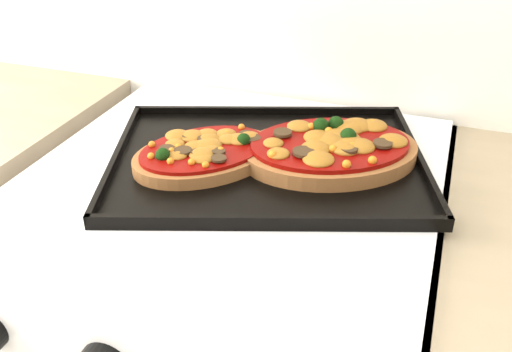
% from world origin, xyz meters
% --- Properties ---
extents(baking_tray, '(0.54, 0.47, 0.02)m').
position_xyz_m(baking_tray, '(0.09, 1.74, 0.92)').
color(baking_tray, black).
rests_on(baking_tray, stove).
extents(pizza_left, '(0.25, 0.26, 0.03)m').
position_xyz_m(pizza_left, '(0.00, 1.70, 0.94)').
color(pizza_left, '#9A6135').
rests_on(pizza_left, baking_tray).
extents(pizza_right, '(0.32, 0.28, 0.04)m').
position_xyz_m(pizza_right, '(0.17, 1.77, 0.94)').
color(pizza_right, '#9A6135').
rests_on(pizza_right, baking_tray).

